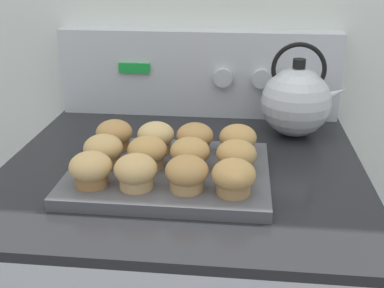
{
  "coord_description": "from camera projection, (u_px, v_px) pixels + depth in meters",
  "views": [
    {
      "loc": [
        0.11,
        -0.54,
        1.33
      ],
      "look_at": [
        0.02,
        0.33,
        0.97
      ],
      "focal_mm": 45.0,
      "sensor_mm": 36.0,
      "label": 1
    }
  ],
  "objects": [
    {
      "name": "tea_kettle",
      "position": [
        297.0,
        101.0,
        1.11
      ],
      "size": [
        0.2,
        0.16,
        0.22
      ],
      "color": "silver",
      "rests_on": "stove_range"
    },
    {
      "name": "wall_back",
      "position": [
        201.0,
        2.0,
        1.23
      ],
      "size": [
        8.0,
        0.05,
        2.4
      ],
      "color": "silver",
      "rests_on": "ground_plane"
    },
    {
      "name": "muffin_pan",
      "position": [
        169.0,
        173.0,
        0.92
      ],
      "size": [
        0.38,
        0.29,
        0.02
      ],
      "color": "#4C4C51",
      "rests_on": "stove_range"
    },
    {
      "name": "muffin_r1_c2",
      "position": [
        190.0,
        154.0,
        0.91
      ],
      "size": [
        0.08,
        0.08,
        0.06
      ],
      "color": "tan",
      "rests_on": "muffin_pan"
    },
    {
      "name": "muffin_r2_c1",
      "position": [
        156.0,
        137.0,
        0.99
      ],
      "size": [
        0.08,
        0.08,
        0.06
      ],
      "color": "tan",
      "rests_on": "muffin_pan"
    },
    {
      "name": "control_panel",
      "position": [
        199.0,
        73.0,
        1.24
      ],
      "size": [
        0.72,
        0.07,
        0.22
      ],
      "color": "#B7BABF",
      "rests_on": "stove_range"
    },
    {
      "name": "muffin_r2_c2",
      "position": [
        195.0,
        138.0,
        0.98
      ],
      "size": [
        0.08,
        0.08,
        0.06
      ],
      "color": "#A37A4C",
      "rests_on": "muffin_pan"
    },
    {
      "name": "muffin_r1_c3",
      "position": [
        236.0,
        157.0,
        0.89
      ],
      "size": [
        0.08,
        0.08,
        0.06
      ],
      "color": "olive",
      "rests_on": "muffin_pan"
    },
    {
      "name": "muffin_r1_c0",
      "position": [
        103.0,
        151.0,
        0.92
      ],
      "size": [
        0.08,
        0.08,
        0.06
      ],
      "color": "#A37A4C",
      "rests_on": "muffin_pan"
    },
    {
      "name": "muffin_r0_c1",
      "position": [
        136.0,
        172.0,
        0.83
      ],
      "size": [
        0.08,
        0.08,
        0.06
      ],
      "color": "tan",
      "rests_on": "muffin_pan"
    },
    {
      "name": "muffin_r0_c0",
      "position": [
        91.0,
        169.0,
        0.84
      ],
      "size": [
        0.08,
        0.08,
        0.06
      ],
      "color": "olive",
      "rests_on": "muffin_pan"
    },
    {
      "name": "muffin_r0_c3",
      "position": [
        234.0,
        177.0,
        0.81
      ],
      "size": [
        0.08,
        0.08,
        0.06
      ],
      "color": "#A37A4C",
      "rests_on": "muffin_pan"
    },
    {
      "name": "muffin_r1_c1",
      "position": [
        147.0,
        153.0,
        0.91
      ],
      "size": [
        0.08,
        0.08,
        0.06
      ],
      "color": "tan",
      "rests_on": "muffin_pan"
    },
    {
      "name": "muffin_r2_c3",
      "position": [
        238.0,
        140.0,
        0.97
      ],
      "size": [
        0.08,
        0.08,
        0.06
      ],
      "color": "tan",
      "rests_on": "muffin_pan"
    },
    {
      "name": "muffin_r0_c2",
      "position": [
        187.0,
        173.0,
        0.83
      ],
      "size": [
        0.08,
        0.08,
        0.06
      ],
      "color": "tan",
      "rests_on": "muffin_pan"
    },
    {
      "name": "muffin_r2_c0",
      "position": [
        114.0,
        135.0,
        1.0
      ],
      "size": [
        0.08,
        0.08,
        0.06
      ],
      "color": "olive",
      "rests_on": "muffin_pan"
    }
  ]
}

